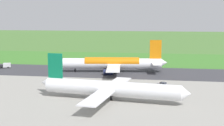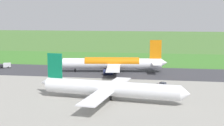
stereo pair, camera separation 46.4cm
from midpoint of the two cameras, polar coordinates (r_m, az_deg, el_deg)
The scene contains 10 objects.
ground_plane at distance 158.25m, azimuth 2.62°, elevation -1.67°, with size 800.00×800.00×0.00m, color #477233.
runway_asphalt at distance 158.25m, azimuth 2.62°, elevation -1.66°, with size 600.00×33.11×0.06m, color #38383D.
apron_concrete at distance 107.53m, azimuth -0.59°, elevation -6.53°, with size 440.00×110.00×0.05m, color gray.
grass_verge_foreground at distance 198.63m, azimuth 3.97°, elevation 0.40°, with size 600.00×80.00×0.04m, color #3C782B.
airliner_main at distance 158.48m, azimuth 0.22°, elevation -0.05°, with size 54.11×44.41×15.88m.
airliner_parked_mid at distance 106.33m, azimuth -0.26°, elevation -4.46°, with size 51.02×41.88×14.90m.
service_car_followme at distance 129.43m, azimuth 8.95°, elevation -3.68°, with size 4.49×3.84×1.62m.
service_truck_fuel at distance 179.95m, azimuth -18.09°, elevation -0.40°, with size 6.22×4.32×2.65m.
no_stopping_sign at distance 198.90m, azimuth 8.08°, elevation 0.76°, with size 0.60×0.10×2.39m.
traffic_cone_orange at distance 201.42m, azimuth 6.74°, elevation 0.55°, with size 0.40×0.40×0.55m, color orange.
Camera 2 is at (-17.81, 154.74, 27.89)m, focal length 52.06 mm.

